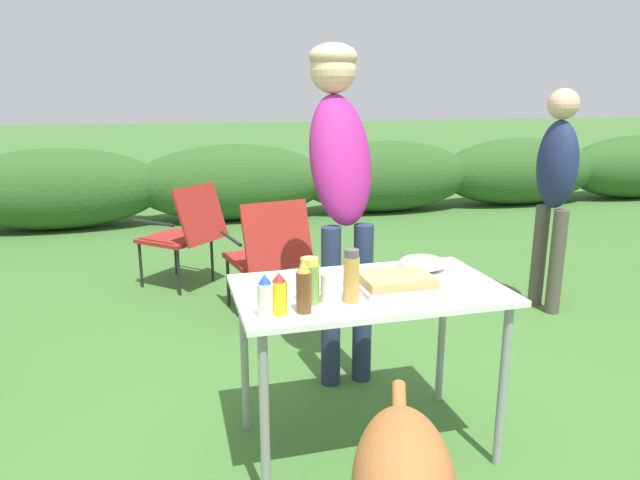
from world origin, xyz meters
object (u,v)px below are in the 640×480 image
paper_cup_stack (331,288)px  camp_chair_green_behind_table (268,251)px  folding_table (368,305)px  standing_person_in_navy_coat (340,165)px  mustard_bottle (279,294)px  standing_person_in_gray_fleece (556,179)px  spice_jar (351,277)px  beer_bottle (304,288)px  plate_stack (318,282)px  mayo_bottle (265,297)px  camp_chair_near_hedge (185,230)px  mixing_bowl (422,263)px  food_tray (396,282)px  relish_jar (310,281)px

paper_cup_stack → camp_chair_green_behind_table: paper_cup_stack is taller
folding_table → standing_person_in_navy_coat: (0.09, 0.72, 0.49)m
mustard_bottle → standing_person_in_gray_fleece: size_ratio=0.10×
spice_jar → beer_bottle: 0.21m
folding_table → plate_stack: bearing=158.1°
mayo_bottle → camp_chair_near_hedge: mayo_bottle is taller
folding_table → mayo_bottle: mayo_bottle is taller
folding_table → paper_cup_stack: 0.27m
folding_table → plate_stack: 0.23m
mayo_bottle → mustard_bottle: size_ratio=1.03×
plate_stack → beer_bottle: 0.32m
plate_stack → mustard_bottle: (-0.22, -0.27, 0.06)m
mixing_bowl → camp_chair_near_hedge: size_ratio=0.25×
mustard_bottle → camp_chair_green_behind_table: size_ratio=0.19×
standing_person_in_navy_coat → standing_person_in_gray_fleece: standing_person_in_navy_coat is taller
food_tray → plate_stack: food_tray is taller
folding_table → spice_jar: 0.26m
spice_jar → standing_person_in_navy_coat: size_ratio=0.12×
mixing_bowl → mayo_bottle: 0.88m
folding_table → camp_chair_green_behind_table: 1.65m
mustard_bottle → mixing_bowl: bearing=26.6°
camp_chair_near_hedge → folding_table: bearing=-120.8°
plate_stack → camp_chair_near_hedge: 2.40m
beer_bottle → standing_person_in_gray_fleece: 2.58m
beer_bottle → standing_person_in_gray_fleece: size_ratio=0.13×
mustard_bottle → camp_chair_near_hedge: bearing=95.5°
folding_table → standing_person_in_gray_fleece: standing_person_in_gray_fleece is taller
mayo_bottle → standing_person_in_navy_coat: 1.14m
plate_stack → spice_jar: 0.25m
food_tray → paper_cup_stack: size_ratio=2.84×
camp_chair_green_behind_table → folding_table: bearing=-96.5°
relish_jar → beer_bottle: (-0.04, -0.09, 0.01)m
mixing_bowl → standing_person_in_gray_fleece: 1.84m
relish_jar → standing_person_in_gray_fleece: (2.09, 1.36, 0.12)m
standing_person_in_gray_fleece → camp_chair_green_behind_table: bearing=-107.5°
paper_cup_stack → mustard_bottle: size_ratio=0.73×
food_tray → camp_chair_green_behind_table: size_ratio=0.39×
spice_jar → standing_person_in_gray_fleece: bearing=35.7°
folding_table → paper_cup_stack: paper_cup_stack is taller
mayo_bottle → beer_bottle: (0.14, 0.01, 0.02)m
folding_table → standing_person_in_gray_fleece: size_ratio=0.71×
folding_table → camp_chair_near_hedge: 2.52m
plate_stack → camp_chair_green_behind_table: (0.06, 1.55, -0.29)m
food_tray → standing_person_in_navy_coat: standing_person_in_navy_coat is taller
camp_chair_near_hedge → spice_jar: bearing=-124.2°
plate_stack → standing_person_in_navy_coat: size_ratio=0.12×
mayo_bottle → mustard_bottle: mayo_bottle is taller
mustard_bottle → camp_chair_green_behind_table: 1.88m
food_tray → camp_chair_green_behind_table: camp_chair_green_behind_table is taller
beer_bottle → camp_chair_green_behind_table: 1.88m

